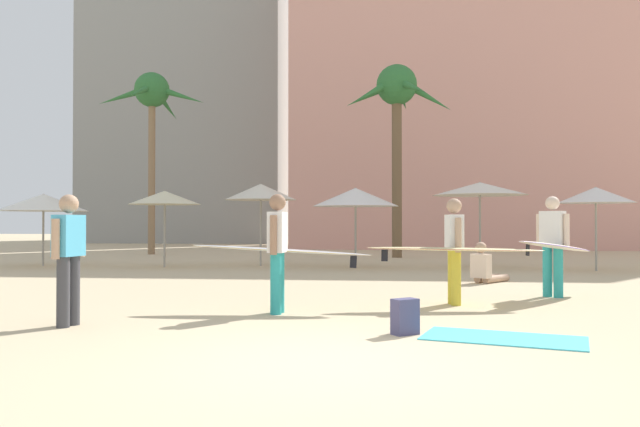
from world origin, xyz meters
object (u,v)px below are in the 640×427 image
at_px(cafe_umbrella_6, 480,189).
at_px(person_mid_left, 486,269).
at_px(cafe_umbrella_2, 261,192).
at_px(person_mid_center, 69,254).
at_px(person_mid_right, 555,244).
at_px(beach_towel, 504,338).
at_px(person_far_right, 279,249).
at_px(person_near_right, 455,247).
at_px(palm_tree_far_left, 152,102).
at_px(backpack, 404,317).
at_px(cafe_umbrella_1, 356,197).
at_px(palm_tree_left, 397,101).
at_px(cafe_umbrella_0, 43,202).
at_px(cafe_umbrella_4, 165,198).
at_px(cafe_umbrella_3, 596,195).

distance_m(cafe_umbrella_6, person_mid_left, 4.91).
relative_size(cafe_umbrella_2, cafe_umbrella_6, 0.92).
bearing_deg(cafe_umbrella_6, person_mid_center, -122.10).
height_order(cafe_umbrella_2, person_mid_right, cafe_umbrella_2).
relative_size(beach_towel, person_far_right, 0.65).
distance_m(cafe_umbrella_6, person_near_right, 8.51).
relative_size(palm_tree_far_left, person_mid_left, 7.44).
height_order(cafe_umbrella_2, backpack, cafe_umbrella_2).
bearing_deg(person_mid_right, cafe_umbrella_2, 82.92).
relative_size(palm_tree_far_left, cafe_umbrella_1, 2.99).
height_order(palm_tree_left, cafe_umbrella_2, palm_tree_left).
relative_size(cafe_umbrella_2, person_mid_left, 2.46).
bearing_deg(cafe_umbrella_0, palm_tree_far_left, 84.82).
xyz_separation_m(cafe_umbrella_4, person_mid_center, (2.44, -10.10, -1.12)).
bearing_deg(cafe_umbrella_6, palm_tree_left, 114.33).
bearing_deg(cafe_umbrella_2, palm_tree_left, 49.12).
relative_size(person_near_right, person_far_right, 1.03).
distance_m(backpack, person_mid_right, 4.70).
bearing_deg(cafe_umbrella_3, cafe_umbrella_0, 179.64).
relative_size(beach_towel, person_mid_left, 1.76).
xyz_separation_m(palm_tree_far_left, cafe_umbrella_2, (5.80, -6.12, -4.06)).
distance_m(beach_towel, person_far_right, 3.50).
bearing_deg(person_near_right, cafe_umbrella_4, 126.60).
bearing_deg(person_mid_right, palm_tree_left, 52.06).
height_order(cafe_umbrella_2, person_far_right, cafe_umbrella_2).
relative_size(cafe_umbrella_1, backpack, 5.97).
bearing_deg(cafe_umbrella_4, person_mid_left, -23.97).
relative_size(cafe_umbrella_4, person_mid_left, 2.22).
bearing_deg(person_mid_center, cafe_umbrella_6, -113.43).
height_order(cafe_umbrella_1, person_mid_right, cafe_umbrella_1).
bearing_deg(backpack, cafe_umbrella_2, -16.29).
bearing_deg(person_near_right, beach_towel, -93.40).
distance_m(cafe_umbrella_3, person_near_right, 8.85).
xyz_separation_m(palm_tree_left, backpack, (-0.22, -15.91, -5.67)).
bearing_deg(cafe_umbrella_0, beach_towel, -41.96).
bearing_deg(cafe_umbrella_6, person_mid_right, -88.34).
xyz_separation_m(cafe_umbrella_3, beach_towel, (-4.36, -10.25, -2.05)).
distance_m(cafe_umbrella_1, person_far_right, 9.12).
distance_m(palm_tree_far_left, beach_towel, 21.42).
bearing_deg(person_mid_right, person_far_right, 156.26).
bearing_deg(palm_tree_far_left, cafe_umbrella_0, -95.18).
bearing_deg(cafe_umbrella_1, palm_tree_far_left, 142.96).
bearing_deg(backpack, person_mid_center, 52.20).
bearing_deg(person_mid_center, person_far_right, -140.33).
xyz_separation_m(palm_tree_far_left, palm_tree_left, (9.99, -1.28, -0.42)).
bearing_deg(backpack, person_far_right, 11.86).
relative_size(cafe_umbrella_0, backpack, 6.12).
bearing_deg(cafe_umbrella_6, cafe_umbrella_1, -176.33).
relative_size(cafe_umbrella_1, person_far_right, 0.91).
relative_size(palm_tree_left, person_mid_right, 3.12).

